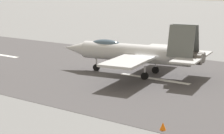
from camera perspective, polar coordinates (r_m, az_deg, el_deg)
ground_plane at (r=41.03m, az=5.16°, el=-1.58°), size 400.00×400.00×0.00m
runway_strip at (r=41.02m, az=5.18°, el=-1.57°), size 240.00×26.00×0.02m
fighter_jet at (r=41.89m, az=3.32°, el=2.12°), size 16.75×14.82×5.63m
marker_cone_near at (r=26.59m, az=7.37°, el=-8.50°), size 0.44×0.44×0.55m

